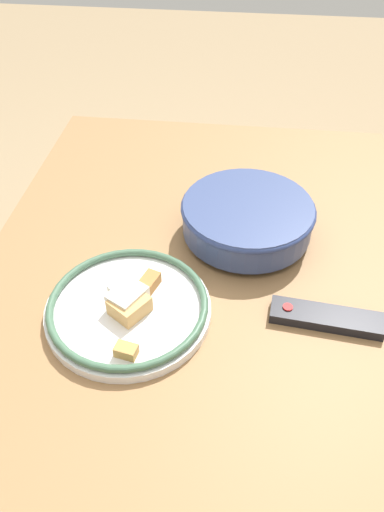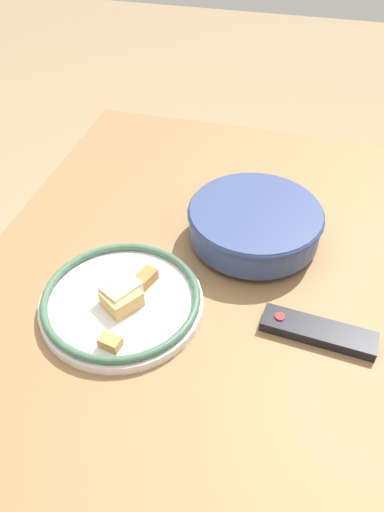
# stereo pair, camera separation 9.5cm
# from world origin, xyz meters

# --- Properties ---
(ground_plane) EXTENTS (8.00, 8.00, 0.00)m
(ground_plane) POSITION_xyz_m (0.00, 0.00, 0.00)
(ground_plane) COLOR #9E8460
(dining_table) EXTENTS (1.15, 0.88, 0.73)m
(dining_table) POSITION_xyz_m (0.00, 0.00, 0.63)
(dining_table) COLOR olive
(dining_table) RESTS_ON ground_plane
(noodle_bowl) EXTENTS (0.28, 0.28, 0.08)m
(noodle_bowl) POSITION_xyz_m (-0.10, 0.08, 0.77)
(noodle_bowl) COLOR #384775
(noodle_bowl) RESTS_ON dining_table
(food_plate) EXTENTS (0.30, 0.30, 0.06)m
(food_plate) POSITION_xyz_m (0.15, -0.12, 0.74)
(food_plate) COLOR white
(food_plate) RESTS_ON dining_table
(tv_remote) EXTENTS (0.07, 0.20, 0.02)m
(tv_remote) POSITION_xyz_m (0.13, 0.23, 0.74)
(tv_remote) COLOR black
(tv_remote) RESTS_ON dining_table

